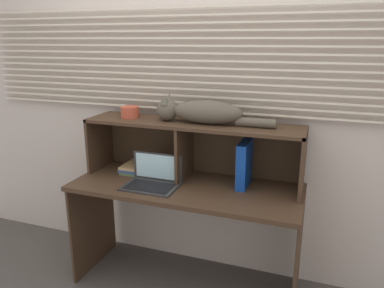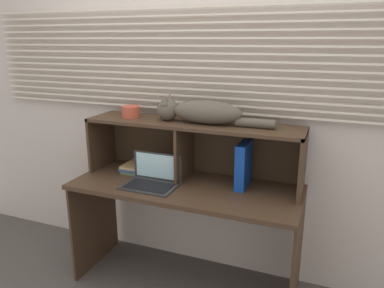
{
  "view_description": "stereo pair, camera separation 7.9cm",
  "coord_description": "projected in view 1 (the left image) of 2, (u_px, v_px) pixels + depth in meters",
  "views": [
    {
      "loc": [
        0.8,
        -1.9,
        1.67
      ],
      "look_at": [
        0.0,
        0.33,
        1.0
      ],
      "focal_mm": 34.45,
      "sensor_mm": 36.0,
      "label": 1
    },
    {
      "loc": [
        0.87,
        -1.87,
        1.67
      ],
      "look_at": [
        0.0,
        0.33,
        1.0
      ],
      "focal_mm": 34.45,
      "sensor_mm": 36.0,
      "label": 2
    }
  ],
  "objects": [
    {
      "name": "book_stack",
      "position": [
        136.0,
        168.0,
        2.66
      ],
      "size": [
        0.19,
        0.22,
        0.05
      ],
      "color": "#4F6E44",
      "rests_on": "desk"
    },
    {
      "name": "back_panel_with_blinds",
      "position": [
        202.0,
        100.0,
        2.59
      ],
      "size": [
        4.4,
        0.08,
        2.5
      ],
      "color": "beige",
      "rests_on": "ground"
    },
    {
      "name": "laptop",
      "position": [
        153.0,
        180.0,
        2.41
      ],
      "size": [
        0.35,
        0.24,
        0.2
      ],
      "color": "#2C2C2C",
      "rests_on": "desk"
    },
    {
      "name": "binder_upright",
      "position": [
        244.0,
        164.0,
        2.38
      ],
      "size": [
        0.06,
        0.23,
        0.3
      ],
      "primitive_type": "cube",
      "color": "#113E9D",
      "rests_on": "desk"
    },
    {
      "name": "hutch_shelf_unit",
      "position": [
        193.0,
        138.0,
        2.49
      ],
      "size": [
        1.46,
        0.33,
        0.4
      ],
      "color": "#422E1E",
      "rests_on": "desk"
    },
    {
      "name": "cat",
      "position": [
        200.0,
        112.0,
        2.39
      ],
      "size": [
        0.79,
        0.17,
        0.18
      ],
      "color": "brown",
      "rests_on": "hutch_shelf_unit"
    },
    {
      "name": "desk",
      "position": [
        186.0,
        205.0,
        2.46
      ],
      "size": [
        1.5,
        0.61,
        0.75
      ],
      "color": "#422E1E",
      "rests_on": "ground"
    },
    {
      "name": "small_basket",
      "position": [
        130.0,
        112.0,
        2.56
      ],
      "size": [
        0.13,
        0.13,
        0.08
      ],
      "primitive_type": "cylinder",
      "color": "#B94C33",
      "rests_on": "hutch_shelf_unit"
    }
  ]
}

